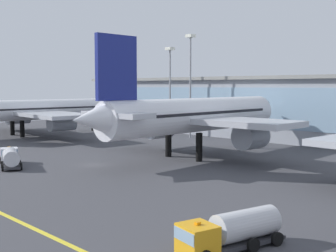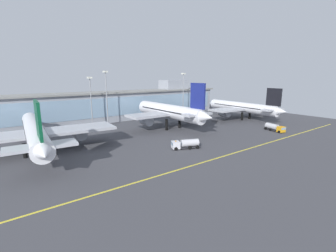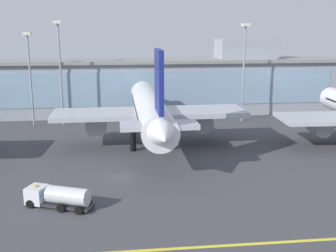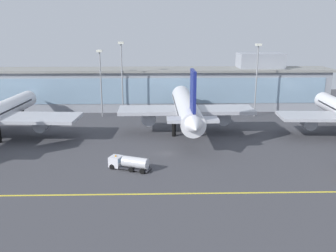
# 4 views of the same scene
# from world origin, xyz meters

# --- Properties ---
(ground_plane) EXTENTS (180.00, 180.00, 0.00)m
(ground_plane) POSITION_xyz_m (0.00, 0.00, 0.00)
(ground_plane) COLOR #424247
(taxiway_centreline_stripe) EXTENTS (144.00, 0.50, 0.01)m
(taxiway_centreline_stripe) POSITION_xyz_m (0.00, -22.00, 0.01)
(taxiway_centreline_stripe) COLOR yellow
(taxiway_centreline_stripe) RESTS_ON ground
(terminal_building) EXTENTS (120.67, 14.00, 19.91)m
(terminal_building) POSITION_xyz_m (1.53, 49.30, 7.84)
(terminal_building) COLOR #9399A3
(terminal_building) RESTS_ON ground
(airliner_near_right) EXTENTS (37.67, 49.73, 19.82)m
(airliner_near_right) POSITION_xyz_m (5.98, 17.20, 7.26)
(airliner_near_right) COLOR black
(airliner_near_right) RESTS_ON ground
(fuel_tanker_truck) EXTENTS (9.29, 5.77, 2.90)m
(fuel_tanker_truck) POSITION_xyz_m (-8.22, -9.85, 1.51)
(fuel_tanker_truck) COLOR black
(fuel_tanker_truck) RESTS_ON ground
(apron_light_mast_west) EXTENTS (1.80, 1.80, 24.54)m
(apron_light_mast_west) POSITION_xyz_m (-13.58, 37.63, 15.96)
(apron_light_mast_west) COLOR gray
(apron_light_mast_west) RESTS_ON ground
(apron_light_mast_centre) EXTENTS (1.80, 1.80, 21.99)m
(apron_light_mast_centre) POSITION_xyz_m (-20.58, 37.82, 14.54)
(apron_light_mast_centre) COLOR gray
(apron_light_mast_centre) RESTS_ON ground
(apron_light_mast_east) EXTENTS (1.80, 1.80, 23.94)m
(apron_light_mast_east) POSITION_xyz_m (30.47, 36.72, 15.63)
(apron_light_mast_east) COLOR gray
(apron_light_mast_east) RESTS_ON ground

